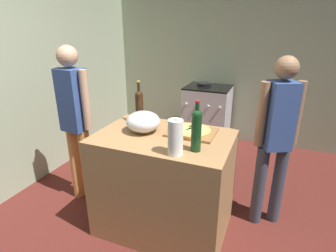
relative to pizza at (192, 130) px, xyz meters
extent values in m
cube|color=#511E19|center=(-0.17, 0.68, -0.97)|extent=(4.17, 3.66, 0.02)
cube|color=#99A889|center=(-0.17, 2.26, 0.34)|extent=(4.17, 0.10, 2.60)
cube|color=#99A889|center=(-2.00, 0.68, 0.34)|extent=(0.10, 3.66, 2.60)
cube|color=#9E7247|center=(-0.20, -0.13, -0.50)|extent=(1.14, 0.76, 0.93)
cube|color=olive|center=(0.00, 0.00, -0.02)|extent=(0.40, 0.32, 0.02)
cylinder|color=tan|center=(0.00, 0.00, 0.00)|extent=(0.33, 0.33, 0.02)
cylinder|color=#EAC660|center=(0.00, 0.00, 0.01)|extent=(0.29, 0.29, 0.00)
cylinder|color=#335926|center=(-0.01, 0.04, 0.01)|extent=(0.03, 0.03, 0.01)
cylinder|color=#335926|center=(-0.03, -0.03, 0.01)|extent=(0.02, 0.02, 0.01)
cylinder|color=#335926|center=(0.02, -0.02, 0.01)|extent=(0.02, 0.02, 0.01)
cylinder|color=#335926|center=(-0.03, 0.06, 0.01)|extent=(0.03, 0.03, 0.01)
cylinder|color=#335926|center=(-0.01, 0.00, 0.01)|extent=(0.03, 0.03, 0.01)
cylinder|color=#335926|center=(0.02, -0.02, 0.01)|extent=(0.02, 0.02, 0.01)
cylinder|color=#335926|center=(-0.08, -0.01, 0.01)|extent=(0.02, 0.02, 0.01)
cylinder|color=#335926|center=(-0.02, 0.00, 0.01)|extent=(0.03, 0.03, 0.01)
cylinder|color=#335926|center=(-0.01, 0.08, 0.01)|extent=(0.03, 0.03, 0.01)
cylinder|color=#B2B2B7|center=(-0.40, -0.11, -0.03)|extent=(0.12, 0.12, 0.01)
ellipsoid|color=silver|center=(-0.40, -0.11, 0.06)|extent=(0.29, 0.29, 0.18)
cylinder|color=white|center=(0.01, -0.42, 0.10)|extent=(0.11, 0.11, 0.26)
cylinder|color=#997551|center=(0.01, -0.42, 0.10)|extent=(0.03, 0.03, 0.27)
cylinder|color=#143819|center=(0.13, -0.30, 0.11)|extent=(0.08, 0.08, 0.28)
sphere|color=#143819|center=(0.13, -0.30, 0.25)|extent=(0.08, 0.08, 0.08)
cylinder|color=#143819|center=(0.13, -0.30, 0.30)|extent=(0.03, 0.03, 0.07)
cylinder|color=maroon|center=(0.13, -0.30, 0.34)|extent=(0.03, 0.03, 0.01)
cylinder|color=#331E0F|center=(-0.54, 0.08, 0.10)|extent=(0.07, 0.07, 0.26)
sphere|color=#331E0F|center=(-0.54, 0.08, 0.23)|extent=(0.07, 0.07, 0.07)
cylinder|color=#331E0F|center=(-0.54, 0.08, 0.30)|extent=(0.03, 0.03, 0.10)
cylinder|color=gold|center=(-0.54, 0.08, 0.36)|extent=(0.03, 0.03, 0.01)
cube|color=#B7B7BC|center=(-0.33, 1.86, -0.51)|extent=(0.66, 0.57, 0.90)
cube|color=black|center=(-0.33, 1.86, -0.05)|extent=(0.66, 0.57, 0.02)
cylinder|color=silver|center=(-0.57, 1.56, -0.26)|extent=(0.04, 0.02, 0.04)
cylinder|color=silver|center=(-0.41, 1.56, -0.26)|extent=(0.04, 0.02, 0.04)
cylinder|color=silver|center=(-0.24, 1.56, -0.26)|extent=(0.04, 0.02, 0.04)
cylinder|color=silver|center=(-0.08, 1.56, -0.26)|extent=(0.04, 0.02, 0.04)
cylinder|color=black|center=(-0.40, 1.90, -0.02)|extent=(0.21, 0.21, 0.04)
cylinder|color=#D88C4C|center=(-1.27, -0.04, -0.56)|extent=(0.11, 0.11, 0.81)
cylinder|color=#D88C4C|center=(-1.11, -0.06, -0.56)|extent=(0.11, 0.11, 0.81)
cube|color=#334C8C|center=(-1.19, -0.05, 0.15)|extent=(0.25, 0.22, 0.61)
cylinder|color=tan|center=(-1.35, -0.04, 0.17)|extent=(0.08, 0.08, 0.58)
cylinder|color=tan|center=(-1.03, -0.06, 0.17)|extent=(0.08, 0.08, 0.58)
sphere|color=tan|center=(-1.19, -0.05, 0.57)|extent=(0.20, 0.20, 0.20)
cylinder|color=#383D4C|center=(0.75, 0.35, -0.57)|extent=(0.11, 0.11, 0.78)
cylinder|color=#383D4C|center=(0.59, 0.27, -0.57)|extent=(0.11, 0.11, 0.78)
cube|color=#334C8C|center=(0.67, 0.31, 0.12)|extent=(0.29, 0.28, 0.59)
cylinder|color=#936B4C|center=(0.81, 0.38, 0.13)|extent=(0.08, 0.08, 0.56)
cylinder|color=#936B4C|center=(0.54, 0.24, 0.13)|extent=(0.08, 0.08, 0.56)
sphere|color=#936B4C|center=(0.67, 0.31, 0.52)|extent=(0.19, 0.19, 0.19)
camera|label=1|loc=(0.62, -2.06, 0.86)|focal=29.05mm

